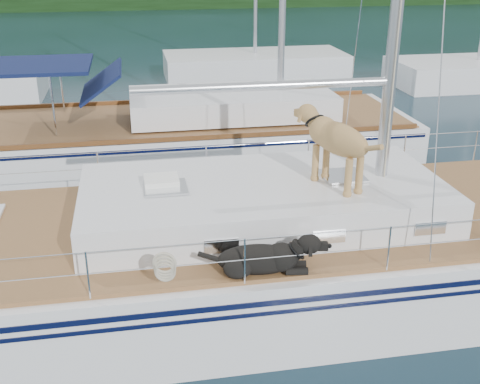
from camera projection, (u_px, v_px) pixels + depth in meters
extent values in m
plane|color=black|center=(210.00, 295.00, 9.21)|extent=(120.00, 120.00, 0.00)
cube|color=#595147|center=(137.00, 0.00, 50.99)|extent=(92.00, 1.00, 1.20)
cube|color=white|center=(210.00, 267.00, 9.02)|extent=(12.00, 3.80, 1.40)
cube|color=#9A6A3D|center=(209.00, 223.00, 8.74)|extent=(11.52, 3.50, 0.06)
cube|color=white|center=(263.00, 200.00, 8.76)|extent=(5.20, 2.50, 0.55)
cylinder|color=silver|center=(264.00, 86.00, 8.12)|extent=(3.60, 0.12, 0.12)
cylinder|color=silver|center=(228.00, 241.00, 6.93)|extent=(10.56, 0.01, 0.01)
cylinder|color=silver|center=(194.00, 147.00, 10.10)|extent=(10.56, 0.01, 0.01)
cube|color=blue|center=(201.00, 184.00, 10.03)|extent=(0.71, 0.65, 0.05)
cube|color=white|center=(161.00, 181.00, 8.52)|extent=(0.49, 0.41, 0.12)
torus|color=beige|center=(164.00, 263.00, 6.85)|extent=(0.36, 0.18, 0.35)
cube|color=white|center=(183.00, 146.00, 14.61)|extent=(11.00, 3.50, 1.30)
cube|color=#9A6A3D|center=(182.00, 120.00, 14.36)|extent=(10.56, 3.29, 0.06)
cube|color=white|center=(231.00, 103.00, 14.43)|extent=(4.80, 2.30, 0.55)
cube|color=#111C47|center=(35.00, 65.00, 13.29)|extent=(2.40, 2.30, 0.08)
cube|color=white|center=(255.00, 67.00, 24.27)|extent=(7.20, 3.00, 1.10)
cube|color=white|center=(476.00, 74.00, 22.87)|extent=(6.40, 3.00, 1.10)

